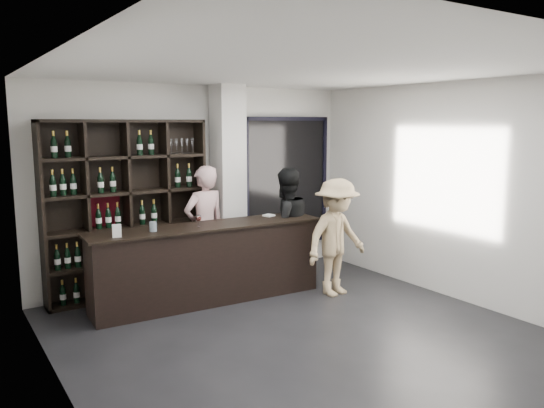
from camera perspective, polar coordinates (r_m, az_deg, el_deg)
floor at (r=6.02m, az=4.04°, el=-14.38°), size 5.00×5.50×0.01m
wine_shelf at (r=7.40m, az=-15.30°, el=-0.57°), size 2.20×0.35×2.40m
structural_column at (r=7.86m, az=-4.70°, el=2.09°), size 0.40×0.40×2.90m
glass_panel at (r=8.68m, az=1.59°, el=2.41°), size 1.60×0.08×2.10m
tasting_counter at (r=7.09m, az=-6.82°, el=-6.34°), size 3.14×0.65×1.03m
taster_pink at (r=7.55m, az=-7.26°, el=-2.58°), size 0.69×0.49×1.77m
taster_black at (r=7.74m, az=1.46°, el=-2.45°), size 0.86×0.69×1.71m
customer at (r=7.31m, az=6.95°, el=-3.58°), size 1.11×0.73×1.61m
wine_glass at (r=6.86m, az=-7.90°, el=-1.72°), size 0.08×0.08×0.18m
spit_cup at (r=6.67m, az=-12.68°, el=-2.39°), size 0.11×0.11×0.12m
napkin_stack at (r=7.57m, az=-0.34°, el=-1.24°), size 0.16×0.16×0.02m
card_stand at (r=6.44m, az=-16.36°, el=-2.79°), size 0.11×0.07×0.15m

